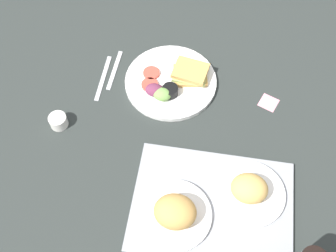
{
  "coord_description": "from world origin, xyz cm",
  "views": [
    {
      "loc": [
        -9.7,
        67.74,
        113.57
      ],
      "look_at": [
        2.0,
        3.0,
        4.0
      ],
      "focal_mm": 44.74,
      "sensor_mm": 36.0,
      "label": 1
    }
  ],
  "objects_px": {
    "espresso_cup": "(58,121)",
    "fork": "(115,70)",
    "sticky_note": "(269,103)",
    "plate_with_salad": "(172,81)",
    "serving_tray": "(212,206)",
    "knife": "(103,78)",
    "bread_plate_far": "(175,213)",
    "bread_plate_near": "(250,191)"
  },
  "relations": [
    {
      "from": "bread_plate_far",
      "to": "espresso_cup",
      "type": "height_order",
      "value": "bread_plate_far"
    },
    {
      "from": "espresso_cup",
      "to": "sticky_note",
      "type": "xyz_separation_m",
      "value": [
        -0.65,
        -0.2,
        -0.02
      ]
    },
    {
      "from": "bread_plate_near",
      "to": "knife",
      "type": "bearing_deg",
      "value": -33.46
    },
    {
      "from": "knife",
      "to": "espresso_cup",
      "type": "bearing_deg",
      "value": -24.55
    },
    {
      "from": "bread_plate_near",
      "to": "espresso_cup",
      "type": "xyz_separation_m",
      "value": [
        0.61,
        -0.14,
        -0.03
      ]
    },
    {
      "from": "bread_plate_far",
      "to": "espresso_cup",
      "type": "bearing_deg",
      "value": -30.3
    },
    {
      "from": "serving_tray",
      "to": "knife",
      "type": "distance_m",
      "value": 0.57
    },
    {
      "from": "plate_with_salad",
      "to": "sticky_note",
      "type": "bearing_deg",
      "value": 176.9
    },
    {
      "from": "sticky_note",
      "to": "bread_plate_far",
      "type": "bearing_deg",
      "value": 61.82
    },
    {
      "from": "fork",
      "to": "serving_tray",
      "type": "bearing_deg",
      "value": 43.24
    },
    {
      "from": "fork",
      "to": "sticky_note",
      "type": "bearing_deg",
      "value": 86.44
    },
    {
      "from": "serving_tray",
      "to": "bread_plate_near",
      "type": "bearing_deg",
      "value": -153.3
    },
    {
      "from": "bread_plate_far",
      "to": "plate_with_salad",
      "type": "bearing_deg",
      "value": -79.34
    },
    {
      "from": "bread_plate_near",
      "to": "bread_plate_far",
      "type": "distance_m",
      "value": 0.22
    },
    {
      "from": "plate_with_salad",
      "to": "sticky_note",
      "type": "xyz_separation_m",
      "value": [
        -0.32,
        0.02,
        -0.02
      ]
    },
    {
      "from": "sticky_note",
      "to": "knife",
      "type": "bearing_deg",
      "value": -0.16
    },
    {
      "from": "plate_with_salad",
      "to": "bread_plate_near",
      "type": "bearing_deg",
      "value": 128.1
    },
    {
      "from": "espresso_cup",
      "to": "knife",
      "type": "bearing_deg",
      "value": -113.62
    },
    {
      "from": "plate_with_salad",
      "to": "espresso_cup",
      "type": "relative_size",
      "value": 5.48
    },
    {
      "from": "bread_plate_far",
      "to": "plate_with_salad",
      "type": "xyz_separation_m",
      "value": [
        0.09,
        -0.46,
        -0.03
      ]
    },
    {
      "from": "knife",
      "to": "plate_with_salad",
      "type": "bearing_deg",
      "value": 92.94
    },
    {
      "from": "serving_tray",
      "to": "espresso_cup",
      "type": "distance_m",
      "value": 0.54
    },
    {
      "from": "serving_tray",
      "to": "fork",
      "type": "distance_m",
      "value": 0.58
    },
    {
      "from": "fork",
      "to": "plate_with_salad",
      "type": "bearing_deg",
      "value": 84.29
    },
    {
      "from": "plate_with_salad",
      "to": "knife",
      "type": "relative_size",
      "value": 1.62
    },
    {
      "from": "plate_with_salad",
      "to": "espresso_cup",
      "type": "distance_m",
      "value": 0.39
    },
    {
      "from": "bread_plate_far",
      "to": "serving_tray",
      "type": "bearing_deg",
      "value": -151.23
    },
    {
      "from": "espresso_cup",
      "to": "fork",
      "type": "xyz_separation_m",
      "value": [
        -0.12,
        -0.24,
        -0.02
      ]
    },
    {
      "from": "fork",
      "to": "sticky_note",
      "type": "xyz_separation_m",
      "value": [
        -0.53,
        0.04,
        -0.0
      ]
    },
    {
      "from": "bread_plate_near",
      "to": "fork",
      "type": "distance_m",
      "value": 0.62
    },
    {
      "from": "knife",
      "to": "sticky_note",
      "type": "relative_size",
      "value": 3.39
    },
    {
      "from": "bread_plate_near",
      "to": "serving_tray",
      "type": "bearing_deg",
      "value": 26.7
    },
    {
      "from": "bread_plate_near",
      "to": "knife",
      "type": "xyz_separation_m",
      "value": [
        0.52,
        -0.34,
        -0.04
      ]
    },
    {
      "from": "serving_tray",
      "to": "sticky_note",
      "type": "bearing_deg",
      "value": -109.65
    },
    {
      "from": "espresso_cup",
      "to": "fork",
      "type": "height_order",
      "value": "espresso_cup"
    },
    {
      "from": "fork",
      "to": "sticky_note",
      "type": "height_order",
      "value": "fork"
    },
    {
      "from": "espresso_cup",
      "to": "sticky_note",
      "type": "distance_m",
      "value": 0.68
    },
    {
      "from": "sticky_note",
      "to": "plate_with_salad",
      "type": "bearing_deg",
      "value": -3.1
    },
    {
      "from": "bread_plate_far",
      "to": "fork",
      "type": "bearing_deg",
      "value": -58.79
    },
    {
      "from": "bread_plate_near",
      "to": "fork",
      "type": "bearing_deg",
      "value": -38.09
    },
    {
      "from": "serving_tray",
      "to": "sticky_note",
      "type": "xyz_separation_m",
      "value": [
        -0.14,
        -0.39,
        -0.01
      ]
    },
    {
      "from": "bread_plate_far",
      "to": "sticky_note",
      "type": "height_order",
      "value": "bread_plate_far"
    }
  ]
}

